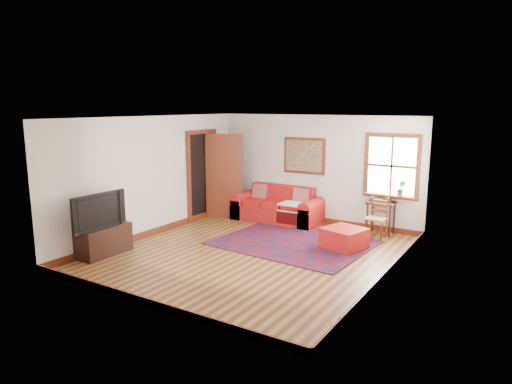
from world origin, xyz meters
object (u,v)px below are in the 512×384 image
Objects in this scene: red_leather_sofa at (278,209)px; media_cabinet at (104,240)px; side_table at (381,208)px; ladder_back_chair at (377,216)px; red_ottoman at (344,238)px.

red_leather_sofa is 2.12× the size of media_cabinet.
side_table is 0.35m from ladder_back_chair.
red_leather_sofa is 2.44m from side_table.
side_table is at bearing 4.55° from red_leather_sofa.
red_leather_sofa is 2.46m from red_ottoman.
side_table is at bearing 46.42° from media_cabinet.
red_leather_sofa is 3.03× the size of side_table.
ladder_back_chair is (0.03, -0.33, -0.12)m from side_table.
red_leather_sofa is 2.45m from ladder_back_chair.
side_table is at bearing 94.64° from ladder_back_chair.
red_leather_sofa is at bearing 176.74° from ladder_back_chair.
red_ottoman is at bearing 36.65° from media_cabinet.
red_ottoman is 4.51m from media_cabinet.
red_leather_sofa is 3.00× the size of red_ottoman.
red_leather_sofa is at bearing -175.45° from side_table.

